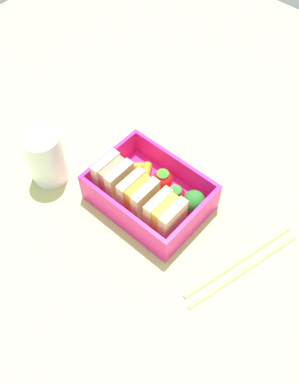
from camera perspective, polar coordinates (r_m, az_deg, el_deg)
ground_plane at (r=66.23cm, az=0.00°, el=-1.82°), size 120.00×120.00×2.00cm
bento_tray at (r=64.89cm, az=0.00°, el=-1.06°), size 16.76×12.44×1.20cm
bento_rim at (r=62.68cm, az=0.00°, el=0.30°), size 16.76×12.44×4.17cm
sandwich_left at (r=59.13cm, az=2.10°, el=-3.21°), size 4.02×4.79×6.06cm
sandwich_center_left at (r=60.90cm, az=-1.49°, el=-0.57°), size 4.02×4.79×6.06cm
sandwich_center at (r=63.01cm, az=-4.85°, el=1.91°), size 4.02×4.79×6.06cm
broccoli_floret at (r=61.50cm, az=5.93°, el=-1.27°), size 3.27×3.27×4.08cm
strawberry_far_left at (r=62.78cm, az=3.42°, el=-0.41°), size 3.05×3.05×3.65cm
strawberry_left at (r=64.44cm, az=1.54°, el=1.86°), size 3.12×3.12×3.72cm
carrot_stick_far_left at (r=65.86cm, az=-0.58°, el=2.16°), size 3.63×4.65×1.46cm
carrot_stick_left at (r=67.21cm, az=-2.65°, el=3.43°), size 4.10×3.93×1.23cm
chopstick_pair at (r=61.28cm, az=12.28°, el=-9.40°), size 6.92×18.81×0.70cm
drinking_glass at (r=66.59cm, az=-13.66°, el=4.50°), size 5.68×5.68×9.13cm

